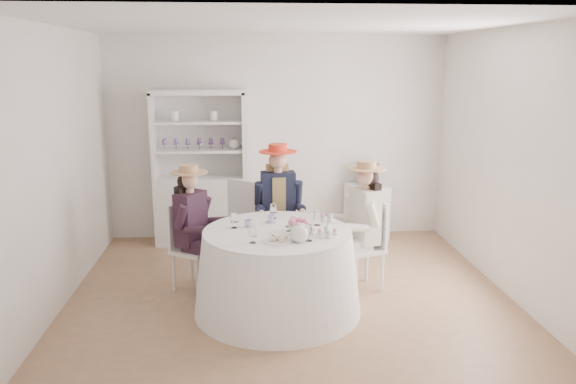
{
  "coord_description": "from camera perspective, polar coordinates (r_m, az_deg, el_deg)",
  "views": [
    {
      "loc": [
        -0.43,
        -5.49,
        2.37
      ],
      "look_at": [
        0.0,
        0.1,
        1.05
      ],
      "focal_mm": 35.0,
      "sensor_mm": 36.0,
      "label": 1
    }
  ],
  "objects": [
    {
      "name": "teacup_a",
      "position": [
        5.4,
        -4.02,
        -3.26
      ],
      "size": [
        0.1,
        0.1,
        0.06
      ],
      "primitive_type": "imported",
      "rotation": [
        0.0,
        0.0,
        -0.37
      ],
      "color": "white",
      "rests_on": "tea_table"
    },
    {
      "name": "stemware_set",
      "position": [
        5.27,
        -1.1,
        -3.15
      ],
      "size": [
        0.88,
        0.85,
        0.15
      ],
      "color": "white",
      "rests_on": "tea_table"
    },
    {
      "name": "table_teapot",
      "position": [
        4.95,
        1.2,
        -4.26
      ],
      "size": [
        0.23,
        0.16,
        0.17
      ],
      "rotation": [
        0.0,
        0.0,
        -0.01
      ],
      "color": "white",
      "rests_on": "tea_table"
    },
    {
      "name": "guest_mid",
      "position": [
        6.28,
        -1.0,
        -0.92
      ],
      "size": [
        0.54,
        0.56,
        1.47
      ],
      "rotation": [
        0.0,
        0.0,
        0.05
      ],
      "color": "silver",
      "rests_on": "ground"
    },
    {
      "name": "tea_table",
      "position": [
        5.43,
        -1.08,
        -8.03
      ],
      "size": [
        1.61,
        1.61,
        0.81
      ],
      "rotation": [
        0.0,
        0.0,
        0.07
      ],
      "color": "white",
      "rests_on": "ground"
    },
    {
      "name": "wall_left",
      "position": [
        5.88,
        -22.38,
        2.24
      ],
      "size": [
        0.0,
        4.5,
        4.5
      ],
      "primitive_type": "plane",
      "rotation": [
        1.57,
        0.0,
        1.57
      ],
      "color": "silver",
      "rests_on": "ground"
    },
    {
      "name": "flower_arrangement",
      "position": [
        5.18,
        1.06,
        -3.3
      ],
      "size": [
        0.18,
        0.19,
        0.07
      ],
      "rotation": [
        0.0,
        0.0,
        -0.31
      ],
      "color": "pink",
      "rests_on": "tea_table"
    },
    {
      "name": "ground",
      "position": [
        6.0,
        0.08,
        -10.03
      ],
      "size": [
        4.5,
        4.5,
        0.0
      ],
      "primitive_type": "plane",
      "color": "#8C6646",
      "rests_on": "ground"
    },
    {
      "name": "guest_left",
      "position": [
        5.89,
        -9.66,
        -2.88
      ],
      "size": [
        0.57,
        0.53,
        1.34
      ],
      "rotation": [
        0.0,
        0.0,
        1.01
      ],
      "color": "silver",
      "rests_on": "ground"
    },
    {
      "name": "hatbox",
      "position": [
        7.57,
        8.12,
        1.8
      ],
      "size": [
        0.32,
        0.32,
        0.3
      ],
      "primitive_type": "cylinder",
      "rotation": [
        0.0,
        0.0,
        0.06
      ],
      "color": "black",
      "rests_on": "side_table"
    },
    {
      "name": "hutch",
      "position": [
        7.47,
        -8.81,
        0.27
      ],
      "size": [
        1.26,
        0.63,
        2.01
      ],
      "rotation": [
        0.0,
        0.0,
        -0.16
      ],
      "color": "silver",
      "rests_on": "ground"
    },
    {
      "name": "spare_chair",
      "position": [
        6.58,
        -4.02,
        -2.77
      ],
      "size": [
        0.6,
        0.6,
        1.04
      ],
      "rotation": [
        0.0,
        0.0,
        2.45
      ],
      "color": "silver",
      "rests_on": "ground"
    },
    {
      "name": "cupcake_stand",
      "position": [
        5.13,
        4.02,
        -3.67
      ],
      "size": [
        0.21,
        0.21,
        0.2
      ],
      "rotation": [
        0.0,
        0.0,
        -0.31
      ],
      "color": "white",
      "rests_on": "tea_table"
    },
    {
      "name": "wall_back",
      "position": [
        7.58,
        -1.12,
        5.49
      ],
      "size": [
        4.5,
        0.0,
        4.5
      ],
      "primitive_type": "plane",
      "rotation": [
        1.57,
        0.0,
        0.0
      ],
      "color": "silver",
      "rests_on": "ground"
    },
    {
      "name": "teacup_c",
      "position": [
        5.4,
        1.3,
        -3.2
      ],
      "size": [
        0.09,
        0.09,
        0.07
      ],
      "primitive_type": "imported",
      "rotation": [
        0.0,
        0.0,
        0.11
      ],
      "color": "white",
      "rests_on": "tea_table"
    },
    {
      "name": "wall_front",
      "position": [
        3.67,
        2.54,
        -2.91
      ],
      "size": [
        4.5,
        0.0,
        4.5
      ],
      "primitive_type": "plane",
      "rotation": [
        -1.57,
        0.0,
        0.0
      ],
      "color": "silver",
      "rests_on": "ground"
    },
    {
      "name": "sandwich_plate",
      "position": [
        4.97,
        -1.0,
        -4.88
      ],
      "size": [
        0.27,
        0.27,
        0.06
      ],
      "rotation": [
        0.0,
        0.0,
        -0.32
      ],
      "color": "white",
      "rests_on": "tea_table"
    },
    {
      "name": "teacup_b",
      "position": [
        5.53,
        -1.73,
        -2.78
      ],
      "size": [
        0.1,
        0.1,
        0.07
      ],
      "primitive_type": "imported",
      "rotation": [
        0.0,
        0.0,
        0.31
      ],
      "color": "white",
      "rests_on": "tea_table"
    },
    {
      "name": "side_table",
      "position": [
        7.69,
        7.99,
        -1.99
      ],
      "size": [
        0.57,
        0.57,
        0.74
      ],
      "primitive_type": "cube",
      "rotation": [
        0.0,
        0.0,
        0.24
      ],
      "color": "silver",
      "rests_on": "ground"
    },
    {
      "name": "ceiling",
      "position": [
        5.52,
        0.08,
        16.67
      ],
      "size": [
        4.5,
        4.5,
        0.0
      ],
      "primitive_type": "plane",
      "rotation": [
        3.14,
        0.0,
        0.0
      ],
      "color": "white",
      "rests_on": "wall_back"
    },
    {
      "name": "flower_bowl",
      "position": [
        5.26,
        1.17,
        -3.76
      ],
      "size": [
        0.24,
        0.24,
        0.05
      ],
      "primitive_type": "imported",
      "rotation": [
        0.0,
        0.0,
        0.31
      ],
      "color": "white",
      "rests_on": "tea_table"
    },
    {
      "name": "guest_right",
      "position": [
        5.87,
        7.61,
        -2.65
      ],
      "size": [
        0.56,
        0.52,
        1.38
      ],
      "rotation": [
        0.0,
        0.0,
        -1.25
      ],
      "color": "silver",
      "rests_on": "ground"
    },
    {
      "name": "wall_right",
      "position": [
        6.2,
        21.32,
        2.86
      ],
      "size": [
        0.0,
        4.5,
        4.5
      ],
      "primitive_type": "plane",
      "rotation": [
        1.57,
        0.0,
        -1.57
      ],
      "color": "silver",
      "rests_on": "ground"
    }
  ]
}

